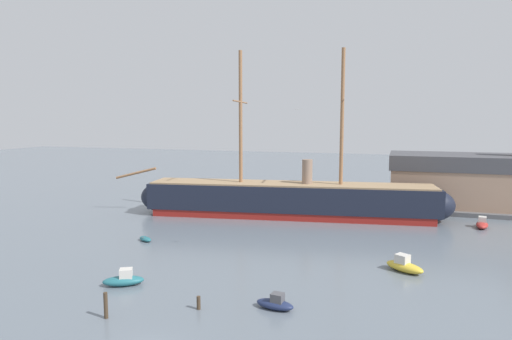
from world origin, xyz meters
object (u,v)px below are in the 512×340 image
at_px(motorboat_foreground_left, 124,280).
at_px(mooring_piling_nearest, 199,303).
at_px(tall_ship, 290,199).
at_px(seagull_in_flight, 298,109).
at_px(motorboat_foreground_right, 275,303).
at_px(mooring_piling_left_pair, 106,305).
at_px(sailboat_far_left, 179,198).
at_px(motorboat_far_right, 482,224).
at_px(dinghy_mid_left, 145,239).
at_px(motorboat_mid_right, 404,266).
at_px(dockside_warehouse_right, 498,183).

height_order(motorboat_foreground_left, mooring_piling_nearest, motorboat_foreground_left).
height_order(tall_ship, seagull_in_flight, tall_ship).
distance_m(motorboat_foreground_right, mooring_piling_left_pair, 14.96).
bearing_deg(tall_ship, motorboat_foreground_right, -78.04).
distance_m(sailboat_far_left, seagull_in_flight, 50.25).
xyz_separation_m(motorboat_foreground_left, motorboat_far_right, (39.73, 39.00, -0.00)).
xyz_separation_m(motorboat_foreground_left, dinghy_mid_left, (-7.14, 15.46, -0.31)).
height_order(motorboat_mid_right, sailboat_far_left, sailboat_far_left).
relative_size(dinghy_mid_left, seagull_in_flight, 2.86).
distance_m(tall_ship, dockside_warehouse_right, 40.16).
bearing_deg(dockside_warehouse_right, tall_ship, -154.33).
bearing_deg(mooring_piling_left_pair, mooring_piling_nearest, 31.37).
relative_size(dinghy_mid_left, sailboat_far_left, 0.59).
height_order(motorboat_foreground_left, motorboat_mid_right, motorboat_mid_right).
xyz_separation_m(dinghy_mid_left, motorboat_mid_right, (34.97, -1.83, 0.36)).
bearing_deg(seagull_in_flight, motorboat_foreground_left, -141.48).
distance_m(motorboat_foreground_left, mooring_piling_nearest, 10.37).
bearing_deg(seagull_in_flight, dockside_warehouse_right, 55.51).
bearing_deg(motorboat_far_right, motorboat_foreground_left, -135.53).
relative_size(dinghy_mid_left, motorboat_far_right, 0.65).
bearing_deg(mooring_piling_left_pair, motorboat_mid_right, 39.96).
bearing_deg(motorboat_mid_right, motorboat_far_right, 64.87).
bearing_deg(motorboat_far_right, sailboat_far_left, 173.66).
relative_size(sailboat_far_left, dockside_warehouse_right, 0.12).
bearing_deg(mooring_piling_nearest, motorboat_mid_right, 42.78).
distance_m(dinghy_mid_left, mooring_piling_left_pair, 24.77).
relative_size(motorboat_far_right, dockside_warehouse_right, 0.10).
bearing_deg(sailboat_far_left, tall_ship, -16.92).
xyz_separation_m(motorboat_mid_right, sailboat_far_left, (-45.61, 31.76, -0.26)).
xyz_separation_m(motorboat_mid_right, mooring_piling_nearest, (-17.86, -16.53, -0.06)).
distance_m(sailboat_far_left, motorboat_far_right, 57.87).
height_order(dinghy_mid_left, motorboat_far_right, motorboat_far_right).
bearing_deg(mooring_piling_left_pair, motorboat_far_right, 51.52).
xyz_separation_m(sailboat_far_left, mooring_piling_left_pair, (20.89, -52.48, 0.75)).
relative_size(tall_ship, seagull_in_flight, 60.36).
distance_m(motorboat_mid_right, sailboat_far_left, 55.58).
bearing_deg(motorboat_foreground_right, seagull_in_flight, 94.43).
bearing_deg(tall_ship, mooring_piling_left_pair, -96.97).
bearing_deg(mooring_piling_left_pair, seagull_in_flight, 57.36).
relative_size(motorboat_far_right, seagull_in_flight, 4.42).
height_order(motorboat_foreground_right, mooring_piling_left_pair, mooring_piling_left_pair).
distance_m(sailboat_far_left, mooring_piling_left_pair, 56.48).
bearing_deg(motorboat_foreground_right, motorboat_mid_right, 51.80).
bearing_deg(seagull_in_flight, tall_ship, 105.74).
bearing_deg(motorboat_mid_right, seagull_in_flight, -174.28).
xyz_separation_m(motorboat_foreground_left, dockside_warehouse_right, (44.68, 54.76, 4.66)).
relative_size(motorboat_foreground_right, seagull_in_flight, 3.77).
height_order(dinghy_mid_left, dockside_warehouse_right, dockside_warehouse_right).
bearing_deg(mooring_piling_left_pair, dinghy_mid_left, 114.44).
bearing_deg(dinghy_mid_left, motorboat_mid_right, -2.99).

